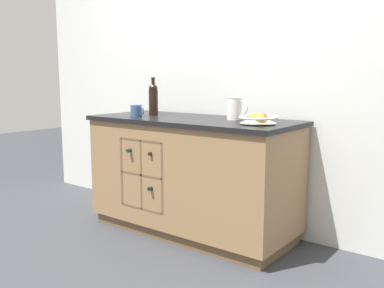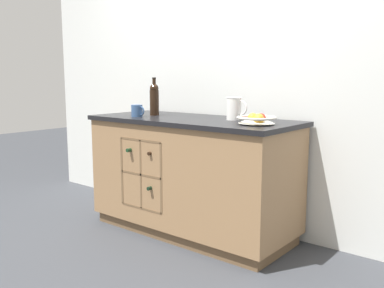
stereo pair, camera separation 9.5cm
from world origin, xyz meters
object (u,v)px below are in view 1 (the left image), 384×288
(fruit_bowl, at_px, (258,119))
(ceramic_mug, at_px, (137,111))
(white_pitcher, at_px, (235,108))
(standing_wine_bottle, at_px, (154,98))

(fruit_bowl, xyz_separation_m, ceramic_mug, (-1.04, -0.11, 0.01))
(white_pitcher, xyz_separation_m, standing_wine_bottle, (-0.73, -0.09, 0.05))
(standing_wine_bottle, bearing_deg, fruit_bowl, -4.30)
(white_pitcher, bearing_deg, standing_wine_bottle, -172.94)
(white_pitcher, bearing_deg, ceramic_mug, -159.75)
(fruit_bowl, relative_size, white_pitcher, 1.55)
(fruit_bowl, distance_m, standing_wine_bottle, 1.03)
(fruit_bowl, height_order, ceramic_mug, ceramic_mug)
(white_pitcher, height_order, ceramic_mug, white_pitcher)
(white_pitcher, distance_m, ceramic_mug, 0.80)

